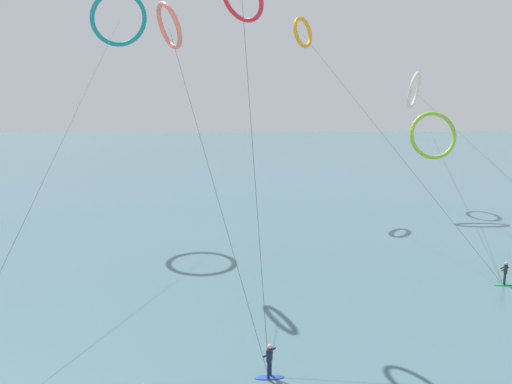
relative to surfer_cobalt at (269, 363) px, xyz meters
name	(u,v)px	position (x,y,z in m)	size (l,w,h in m)	color
sea_water	(234,157)	(-0.19, 91.71, -0.78)	(400.00, 200.00, 0.08)	#476B75
surfer_cobalt	(269,363)	(0.00, 0.00, 0.00)	(1.40, 0.69, 1.70)	#2647B7
surfer_emerald	(505,275)	(17.60, 10.09, 0.00)	(1.40, 0.69, 1.70)	#199351
kite_amber	(303,33)	(7.11, 35.66, 19.93)	(12.13, 27.35, 22.61)	orange
kite_teal	(119,19)	(-12.10, 28.06, 19.91)	(6.21, 36.70, 23.32)	teal
kite_coral	(169,26)	(-5.98, 16.52, 17.47)	(7.47, 18.47, 20.01)	#EA7260
kite_ivory	(414,90)	(21.73, 38.15, 13.54)	(3.53, 44.93, 16.67)	silver
kite_lime	(433,135)	(21.42, 31.28, 8.35)	(6.59, 22.23, 11.88)	#8CC62D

